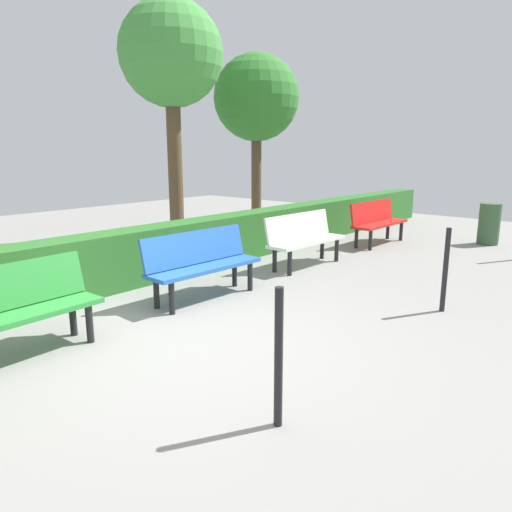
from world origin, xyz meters
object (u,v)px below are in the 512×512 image
object	(u,v)px
tree_near	(256,99)
tree_mid	(171,57)
bench_blue	(202,261)
bench_white	(304,237)
trash_bin	(489,224)
bench_green	(10,308)
bench_red	(377,220)

from	to	relation	value
tree_near	tree_mid	world-z (taller)	tree_mid
bench_blue	bench_white	bearing A→B (deg)	-177.40
bench_white	trash_bin	world-z (taller)	bench_white
bench_green	tree_near	bearing A→B (deg)	-157.69
bench_green	trash_bin	size ratio (longest dim) A/B	1.93
trash_bin	bench_green	bearing A→B (deg)	-11.41
bench_red	bench_blue	distance (m)	4.76
bench_red	tree_mid	xyz separation A→B (m)	(2.45, -3.26, 3.12)
tree_near	tree_mid	bearing A→B (deg)	2.61
bench_red	tree_mid	size ratio (longest dim) A/B	0.35
bench_green	tree_mid	distance (m)	6.51
tree_near	tree_mid	distance (m)	2.72
bench_blue	bench_green	size ratio (longest dim) A/B	1.02
bench_white	tree_near	distance (m)	5.00
bench_blue	bench_green	bearing A→B (deg)	3.06
bench_red	bench_green	size ratio (longest dim) A/B	1.02
bench_white	trash_bin	bearing A→B (deg)	157.88
bench_green	tree_near	world-z (taller)	tree_near
bench_green	trash_bin	xyz separation A→B (m)	(-8.57, 1.73, -0.07)
bench_white	trash_bin	size ratio (longest dim) A/B	1.93
bench_red	tree_mid	bearing A→B (deg)	-52.29
trash_bin	bench_blue	bearing A→B (deg)	-15.84
bench_green	tree_mid	bearing A→B (deg)	-147.59
bench_blue	bench_green	world-z (taller)	same
bench_blue	trash_bin	bearing A→B (deg)	166.50
bench_white	tree_near	xyz separation A→B (m)	(-2.70, -3.34, 2.56)
bench_green	bench_red	bearing A→B (deg)	177.59
bench_green	tree_mid	world-z (taller)	tree_mid
tree_mid	bench_green	bearing A→B (deg)	34.82
bench_red	bench_blue	world-z (taller)	bench_red
trash_bin	tree_mid	bearing A→B (deg)	-52.12
bench_blue	tree_near	xyz separation A→B (m)	(-4.97, -3.35, 2.56)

